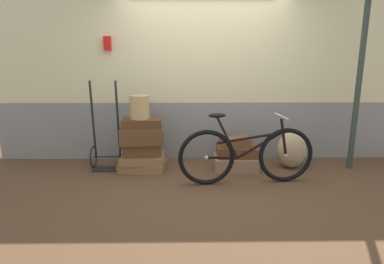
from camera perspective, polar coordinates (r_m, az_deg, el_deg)
ground at (r=4.54m, az=2.58°, el=-7.87°), size 8.49×5.20×0.06m
station_building at (r=5.09m, az=2.28°, el=11.29°), size 6.49×0.74×2.86m
suitcase_0 at (r=4.74m, az=-8.65°, el=-5.94°), size 0.69×0.51×0.12m
suitcase_1 at (r=4.70m, az=-8.62°, el=-4.66°), size 0.62×0.46×0.11m
suitcase_2 at (r=4.68m, az=-8.69°, el=-2.88°), size 0.55×0.41×0.18m
suitcase_3 at (r=4.60m, az=-8.85°, el=-0.59°), size 0.64×0.47×0.22m
suitcase_4 at (r=4.60m, az=-8.88°, el=1.60°), size 0.56×0.40×0.13m
suitcase_5 at (r=4.73m, az=7.68°, el=-5.48°), size 0.61×0.43×0.19m
suitcase_6 at (r=4.71m, az=7.92°, el=-3.37°), size 0.57×0.40×0.15m
suitcase_7 at (r=4.65m, az=7.65°, el=-1.78°), size 0.44×0.32×0.13m
wicker_basket at (r=4.55m, az=-9.27°, el=4.37°), size 0.27×0.27×0.33m
luggage_trolley at (r=4.88m, az=-14.83°, el=-3.03°), size 0.44×0.38×1.28m
burlap_sack at (r=4.96m, az=17.18°, el=-3.03°), size 0.42×0.35×0.54m
bicycle at (r=4.17m, az=9.59°, el=-4.03°), size 1.75×0.46×0.93m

